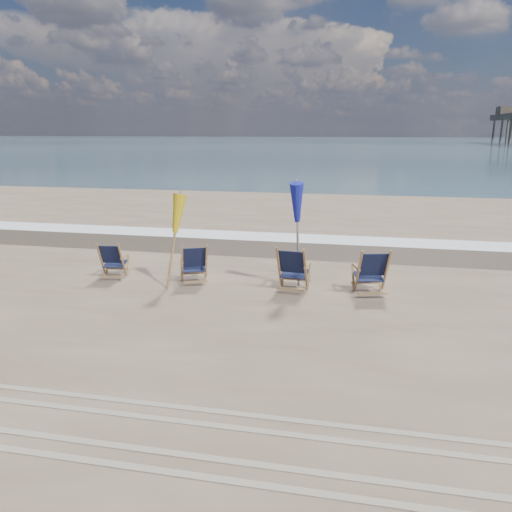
# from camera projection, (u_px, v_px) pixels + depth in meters

# --- Properties ---
(ocean) EXTENTS (400.00, 400.00, 0.00)m
(ocean) POSITION_uv_depth(u_px,v_px,m) (354.00, 143.00, 129.88)
(ocean) COLOR #3E5A68
(ocean) RESTS_ON ground
(surf_foam) EXTENTS (200.00, 1.40, 0.01)m
(surf_foam) POSITION_uv_depth(u_px,v_px,m) (294.00, 238.00, 16.28)
(surf_foam) COLOR silver
(surf_foam) RESTS_ON ground
(wet_sand_strip) EXTENTS (200.00, 2.60, 0.00)m
(wet_sand_strip) POSITION_uv_depth(u_px,v_px,m) (287.00, 248.00, 14.86)
(wet_sand_strip) COLOR #42362A
(wet_sand_strip) RESTS_ON ground
(tire_tracks) EXTENTS (80.00, 1.30, 0.01)m
(tire_tracks) POSITION_uv_depth(u_px,v_px,m) (168.00, 435.00, 5.75)
(tire_tracks) COLOR gray
(tire_tracks) RESTS_ON ground
(beach_chair_0) EXTENTS (0.66, 0.72, 0.91)m
(beach_chair_0) POSITION_uv_depth(u_px,v_px,m) (122.00, 261.00, 11.66)
(beach_chair_0) COLOR #111734
(beach_chair_0) RESTS_ON ground
(beach_chair_1) EXTENTS (0.84, 0.88, 0.96)m
(beach_chair_1) POSITION_uv_depth(u_px,v_px,m) (206.00, 263.00, 11.31)
(beach_chair_1) COLOR #111734
(beach_chair_1) RESTS_ON ground
(beach_chair_2) EXTENTS (0.73, 0.81, 1.04)m
(beach_chair_2) POSITION_uv_depth(u_px,v_px,m) (305.00, 270.00, 10.61)
(beach_chair_2) COLOR #111734
(beach_chair_2) RESTS_ON ground
(beach_chair_3) EXTENTS (0.84, 0.90, 1.05)m
(beach_chair_3) POSITION_uv_depth(u_px,v_px,m) (386.00, 272.00, 10.45)
(beach_chair_3) COLOR #111734
(beach_chair_3) RESTS_ON ground
(umbrella_yellow) EXTENTS (0.30, 0.30, 2.08)m
(umbrella_yellow) POSITION_uv_depth(u_px,v_px,m) (172.00, 218.00, 10.83)
(umbrella_yellow) COLOR olive
(umbrella_yellow) RESTS_ON ground
(umbrella_blue) EXTENTS (0.30, 0.30, 2.38)m
(umbrella_blue) POSITION_uv_depth(u_px,v_px,m) (298.00, 206.00, 10.68)
(umbrella_blue) COLOR #A5A5AD
(umbrella_blue) RESTS_ON ground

